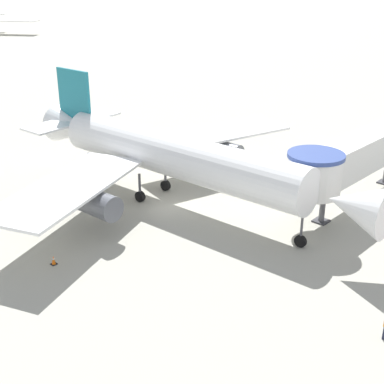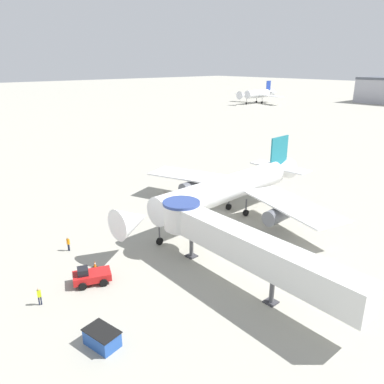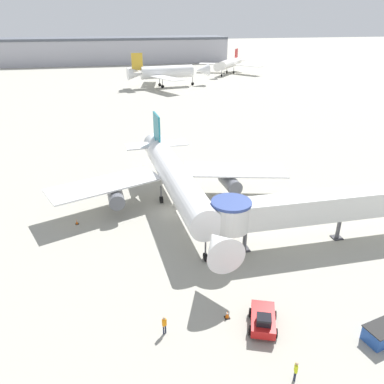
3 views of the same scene
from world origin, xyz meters
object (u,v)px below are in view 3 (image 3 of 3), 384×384
at_px(ground_crew_wing_walker, 164,324).
at_px(pushback_tug_red, 263,320).
at_px(jet_bridge, 304,208).
at_px(background_jet_red_tail, 229,64).
at_px(background_jet_gold_tail, 166,72).
at_px(traffic_cone_port_wing, 77,222).
at_px(main_airplane, 176,179).
at_px(traffic_cone_near_nose, 227,314).
at_px(ground_crew_marshaller, 296,370).
at_px(service_container_blue, 382,334).
at_px(traffic_cone_starboard_wing, 276,206).

bearing_deg(ground_crew_wing_walker, pushback_tug_red, 152.66).
height_order(jet_bridge, background_jet_red_tail, background_jet_red_tail).
bearing_deg(background_jet_gold_tail, traffic_cone_port_wing, 157.39).
bearing_deg(main_airplane, traffic_cone_near_nose, -92.06).
bearing_deg(ground_crew_marshaller, pushback_tug_red, -159.26).
xyz_separation_m(jet_bridge, traffic_cone_port_wing, (-24.07, 9.88, -4.00)).
relative_size(ground_crew_marshaller, background_jet_red_tail, 0.07).
relative_size(pushback_tug_red, traffic_cone_port_wing, 6.27).
height_order(jet_bridge, traffic_cone_port_wing, jet_bridge).
bearing_deg(background_jet_red_tail, background_jet_gold_tail, -102.29).
bearing_deg(service_container_blue, background_jet_red_tail, 76.11).
bearing_deg(background_jet_red_tail, traffic_cone_starboard_wing, -67.66).
xyz_separation_m(service_container_blue, background_jet_red_tail, (35.83, 144.87, 3.64)).
bearing_deg(traffic_cone_port_wing, jet_bridge, -22.31).
distance_m(ground_crew_marshaller, ground_crew_wing_walker, 10.09).
distance_m(main_airplane, service_container_blue, 27.76).
height_order(main_airplane, pushback_tug_red, main_airplane).
distance_m(main_airplane, ground_crew_marshaller, 27.28).
bearing_deg(traffic_cone_starboard_wing, ground_crew_marshaller, -112.02).
height_order(pushback_tug_red, ground_crew_marshaller, pushback_tug_red).
height_order(pushback_tug_red, background_jet_red_tail, background_jet_red_tail).
xyz_separation_m(main_airplane, traffic_cone_port_wing, (-12.50, -1.36, -3.79)).
relative_size(traffic_cone_near_nose, background_jet_gold_tail, 0.02).
distance_m(main_airplane, background_jet_red_tail, 128.49).
height_order(service_container_blue, traffic_cone_port_wing, service_container_blue).
relative_size(service_container_blue, traffic_cone_port_wing, 4.72).
relative_size(pushback_tug_red, service_container_blue, 1.33).
relative_size(main_airplane, service_container_blue, 10.79).
distance_m(service_container_blue, ground_crew_marshaller, 8.30).
relative_size(main_airplane, jet_bridge, 1.40).
relative_size(main_airplane, traffic_cone_starboard_wing, 50.45).
distance_m(main_airplane, traffic_cone_starboard_wing, 13.53).
xyz_separation_m(pushback_tug_red, background_jet_red_tail, (44.17, 141.54, 3.52)).
xyz_separation_m(ground_crew_marshaller, background_jet_gold_tail, (11.37, 119.47, 4.13)).
height_order(pushback_tug_red, service_container_blue, pushback_tug_red).
xyz_separation_m(service_container_blue, ground_crew_marshaller, (-8.12, -1.70, 0.31)).
bearing_deg(background_jet_gold_tail, main_airplane, 164.54).
height_order(service_container_blue, traffic_cone_near_nose, service_container_blue).
distance_m(pushback_tug_red, ground_crew_wing_walker, 7.85).
bearing_deg(main_airplane, background_jet_gold_tail, 78.35).
bearing_deg(traffic_cone_port_wing, ground_crew_wing_walker, -68.97).
distance_m(jet_bridge, traffic_cone_port_wing, 26.32).
xyz_separation_m(traffic_cone_starboard_wing, traffic_cone_near_nose, (-12.37, -17.33, 0.05)).
xyz_separation_m(jet_bridge, ground_crew_wing_walker, (-16.61, -9.52, -3.33)).
bearing_deg(traffic_cone_starboard_wing, ground_crew_wing_walker, -134.79).
height_order(traffic_cone_port_wing, background_jet_gold_tail, background_jet_gold_tail).
bearing_deg(background_jet_gold_tail, traffic_cone_near_nose, 166.24).
distance_m(background_jet_red_tail, background_jet_gold_tail, 42.38).
bearing_deg(pushback_tug_red, ground_crew_marshaller, -65.42).
bearing_deg(service_container_blue, background_jet_gold_tail, 88.42).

